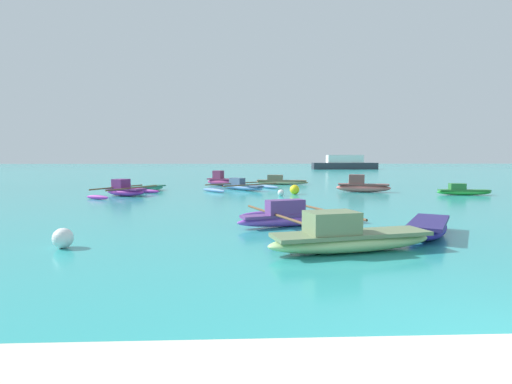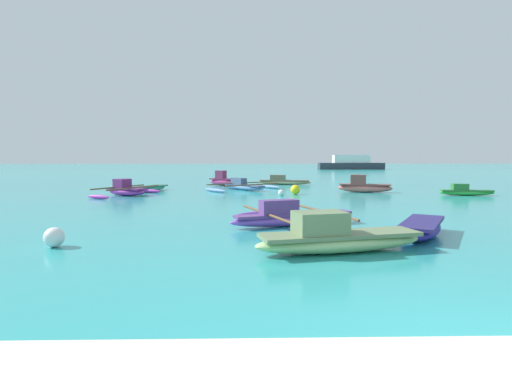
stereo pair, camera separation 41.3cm
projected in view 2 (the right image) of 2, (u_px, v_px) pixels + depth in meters
moored_boat_0 at (283, 181)px, 28.54m from camera, size 3.86×1.39×0.69m
moored_boat_1 at (224, 180)px, 27.53m from camera, size 2.28×1.65×1.04m
moored_boat_2 at (292, 217)px, 11.33m from camera, size 3.77×4.52×0.76m
moored_boat_3 at (243, 186)px, 23.84m from camera, size 4.66×4.35×0.71m
moored_boat_4 at (126, 190)px, 20.25m from camera, size 2.95×4.03×0.85m
moored_boat_5 at (465, 191)px, 20.34m from camera, size 2.76×0.81×0.60m
moored_boat_6 at (151, 188)px, 23.08m from camera, size 1.69×2.64×0.31m
moored_boat_7 at (337, 238)px, 8.15m from camera, size 3.72×1.62×0.85m
moored_boat_8 at (422, 228)px, 9.76m from camera, size 2.07×2.68×0.39m
moored_boat_9 at (364, 186)px, 22.19m from camera, size 3.04×1.33×0.98m
mooring_buoy_0 at (295, 190)px, 20.95m from camera, size 0.51×0.51×0.51m
mooring_buoy_1 at (54, 237)px, 8.62m from camera, size 0.43×0.43×0.43m
mooring_buoy_2 at (281, 193)px, 20.09m from camera, size 0.33×0.33×0.33m
distant_ferry at (351, 164)px, 65.38m from camera, size 10.56×2.32×2.32m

